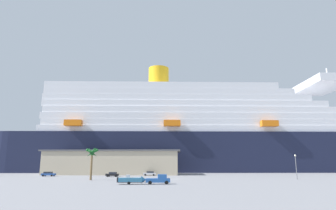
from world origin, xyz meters
TOP-DOWN VIEW (x-y plane):
  - ground_plane at (0.00, 30.00)m, footprint 600.00×600.00m
  - cruise_ship at (26.20, 62.20)m, footprint 239.29×38.62m
  - terminal_building at (-20.51, 34.42)m, footprint 56.93×25.13m
  - pickup_truck at (-2.81, -19.61)m, footprint 5.66×2.41m
  - small_boat_on_trailer at (-8.70, -19.78)m, footprint 7.46×2.17m
  - palm_tree at (-21.71, -3.88)m, footprint 3.63×3.54m
  - street_lamp at (37.68, -4.28)m, footprint 0.56×0.56m
  - parked_car_black_coupe at (-18.20, 14.48)m, footprint 4.56×2.56m
  - parked_car_blue_suv at (-41.48, 18.86)m, footprint 4.81×2.35m
  - parked_car_silver_sedan at (-5.37, 21.71)m, footprint 4.79×2.35m

SIDE VIEW (x-z plane):
  - ground_plane at x=0.00m, z-range 0.00..0.00m
  - parked_car_black_coupe at x=-18.20m, z-range 0.04..1.62m
  - parked_car_silver_sedan at x=-5.37m, z-range 0.04..1.62m
  - parked_car_blue_suv at x=-41.48m, z-range 0.05..1.63m
  - small_boat_on_trailer at x=-8.70m, z-range -0.11..2.04m
  - pickup_truck at x=-2.81m, z-range -0.06..2.14m
  - street_lamp at x=37.68m, z-range 1.15..8.31m
  - terminal_building at x=-20.51m, z-range 0.02..9.77m
  - palm_tree at x=-21.71m, z-range 2.33..11.32m
  - cruise_ship at x=26.20m, z-range -11.60..48.32m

